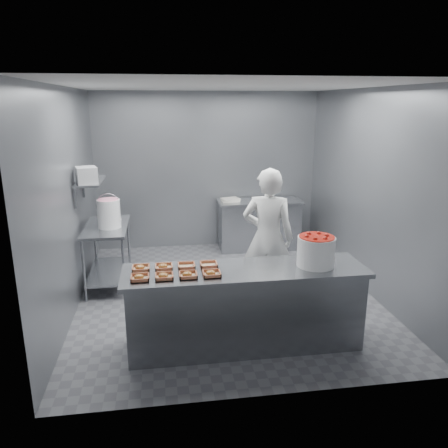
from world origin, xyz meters
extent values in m
plane|color=#4C4C51|center=(0.00, 0.00, 0.00)|extent=(4.50, 4.50, 0.00)
plane|color=white|center=(0.00, 0.00, 2.80)|extent=(4.50, 4.50, 0.00)
cube|color=slate|center=(0.00, 2.25, 1.40)|extent=(4.00, 0.04, 2.80)
cube|color=slate|center=(-2.00, 0.00, 1.40)|extent=(0.04, 4.50, 2.80)
cube|color=slate|center=(2.00, 0.00, 1.40)|extent=(0.04, 4.50, 2.80)
cube|color=slate|center=(0.00, -1.35, 0.88)|extent=(2.60, 0.70, 0.05)
cube|color=slate|center=(0.00, -1.35, 0.42)|extent=(2.50, 0.64, 0.85)
cube|color=slate|center=(-1.65, 0.60, 0.88)|extent=(0.60, 1.20, 0.04)
cube|color=slate|center=(-1.65, 0.60, 0.20)|extent=(0.56, 1.15, 0.03)
cylinder|color=slate|center=(-1.91, 0.04, 0.44)|extent=(0.04, 0.04, 0.88)
cylinder|color=slate|center=(-1.39, 0.04, 0.44)|extent=(0.04, 0.04, 0.88)
cylinder|color=slate|center=(-1.91, 1.16, 0.44)|extent=(0.04, 0.04, 0.88)
cylinder|color=slate|center=(-1.39, 1.16, 0.44)|extent=(0.04, 0.04, 0.88)
cube|color=slate|center=(0.90, 1.90, 0.88)|extent=(1.50, 0.60, 0.05)
cube|color=slate|center=(0.90, 1.90, 0.42)|extent=(1.44, 0.55, 0.85)
cube|color=slate|center=(-1.82, 0.60, 1.55)|extent=(0.35, 0.90, 0.03)
cube|color=tan|center=(-1.10, -1.48, 0.92)|extent=(0.18, 0.18, 0.04)
cube|color=white|center=(-1.05, -1.47, 0.91)|extent=(0.10, 0.06, 0.00)
ellipsoid|color=#B9692E|center=(-1.11, -1.48, 0.93)|extent=(0.10, 0.10, 0.05)
cube|color=tan|center=(-0.86, -1.48, 0.92)|extent=(0.18, 0.18, 0.04)
cube|color=white|center=(-0.81, -1.47, 0.91)|extent=(0.10, 0.06, 0.00)
ellipsoid|color=#B9692E|center=(-0.87, -1.48, 0.93)|extent=(0.10, 0.10, 0.05)
cube|color=tan|center=(-0.62, -1.48, 0.92)|extent=(0.18, 0.18, 0.04)
cube|color=white|center=(-0.57, -1.47, 0.91)|extent=(0.10, 0.06, 0.00)
ellipsoid|color=#B9692E|center=(-0.63, -1.48, 0.93)|extent=(0.10, 0.10, 0.05)
cube|color=tan|center=(-0.38, -1.48, 0.92)|extent=(0.18, 0.18, 0.04)
cube|color=white|center=(-0.33, -1.47, 0.91)|extent=(0.10, 0.06, 0.00)
ellipsoid|color=#B9692E|center=(-0.39, -1.48, 0.93)|extent=(0.10, 0.10, 0.05)
cube|color=tan|center=(-1.10, -1.22, 0.92)|extent=(0.18, 0.18, 0.04)
cube|color=white|center=(-1.05, -1.20, 0.91)|extent=(0.10, 0.06, 0.00)
ellipsoid|color=#B9692E|center=(-1.11, -1.22, 0.93)|extent=(0.10, 0.10, 0.05)
cube|color=tan|center=(-0.86, -1.22, 0.92)|extent=(0.18, 0.18, 0.04)
cube|color=white|center=(-0.81, -1.20, 0.91)|extent=(0.10, 0.06, 0.00)
ellipsoid|color=#B9692E|center=(-0.87, -1.22, 0.93)|extent=(0.10, 0.10, 0.05)
cube|color=tan|center=(-0.62, -1.22, 0.92)|extent=(0.18, 0.18, 0.04)
cube|color=white|center=(-0.57, -1.20, 0.91)|extent=(0.10, 0.06, 0.00)
cube|color=tan|center=(-0.38, -1.22, 0.92)|extent=(0.18, 0.18, 0.04)
cube|color=white|center=(-0.33, -1.20, 0.91)|extent=(0.10, 0.06, 0.00)
imported|color=silver|center=(0.50, -0.33, 0.91)|extent=(0.77, 0.64, 1.82)
cylinder|color=white|center=(0.77, -1.37, 1.06)|extent=(0.40, 0.40, 0.32)
cylinder|color=red|center=(0.77, -1.37, 1.21)|extent=(0.38, 0.38, 0.04)
cylinder|color=white|center=(-1.59, 0.50, 1.10)|extent=(0.32, 0.32, 0.40)
cylinder|color=pink|center=(-1.59, 0.50, 1.30)|extent=(0.29, 0.29, 0.02)
torus|color=slate|center=(-1.59, 0.50, 1.22)|extent=(0.33, 0.01, 0.33)
cylinder|color=white|center=(-1.63, 0.88, 0.91)|extent=(0.37, 0.37, 0.03)
cube|color=#CCB28C|center=(-1.72, 1.03, 0.91)|extent=(0.17, 0.15, 0.02)
cube|color=gray|center=(-1.82, 0.34, 1.67)|extent=(0.33, 0.35, 0.22)
cube|color=silver|center=(0.37, 1.90, 0.93)|extent=(0.33, 0.26, 0.06)
camera|label=1|loc=(-0.86, -5.60, 2.61)|focal=35.00mm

